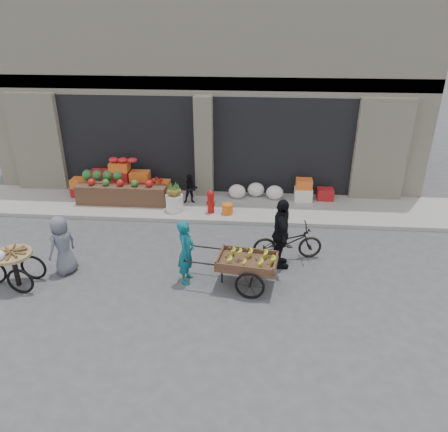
# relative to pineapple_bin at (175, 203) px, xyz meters

# --- Properties ---
(ground) EXTENTS (80.00, 80.00, 0.00)m
(ground) POSITION_rel_pineapple_bin_xyz_m (0.75, -3.60, -0.37)
(ground) COLOR #424244
(ground) RESTS_ON ground
(sidewalk) EXTENTS (18.00, 2.20, 0.12)m
(sidewalk) POSITION_rel_pineapple_bin_xyz_m (0.75, 0.50, -0.31)
(sidewalk) COLOR gray
(sidewalk) RESTS_ON ground
(building) EXTENTS (14.00, 6.45, 7.00)m
(building) POSITION_rel_pineapple_bin_xyz_m (0.75, 4.43, 3.00)
(building) COLOR beige
(building) RESTS_ON ground
(fruit_display) EXTENTS (3.10, 1.12, 1.24)m
(fruit_display) POSITION_rel_pineapple_bin_xyz_m (-1.73, 0.78, 0.30)
(fruit_display) COLOR #A5171A
(fruit_display) RESTS_ON sidewalk
(pineapple_bin) EXTENTS (0.52, 0.52, 0.50)m
(pineapple_bin) POSITION_rel_pineapple_bin_xyz_m (0.00, 0.00, 0.00)
(pineapple_bin) COLOR silver
(pineapple_bin) RESTS_ON sidewalk
(fire_hydrant) EXTENTS (0.22, 0.22, 0.71)m
(fire_hydrant) POSITION_rel_pineapple_bin_xyz_m (1.10, -0.05, 0.13)
(fire_hydrant) COLOR #A5140F
(fire_hydrant) RESTS_ON sidewalk
(orange_bucket) EXTENTS (0.32, 0.32, 0.30)m
(orange_bucket) POSITION_rel_pineapple_bin_xyz_m (1.60, -0.10, -0.10)
(orange_bucket) COLOR orange
(orange_bucket) RESTS_ON sidewalk
(right_bay_goods) EXTENTS (3.35, 0.60, 0.70)m
(right_bay_goods) POSITION_rel_pineapple_bin_xyz_m (3.36, 1.10, 0.04)
(right_bay_goods) COLOR silver
(right_bay_goods) RESTS_ON sidewalk
(seated_person) EXTENTS (0.51, 0.43, 0.93)m
(seated_person) POSITION_rel_pineapple_bin_xyz_m (0.40, 0.60, 0.21)
(seated_person) COLOR black
(seated_person) RESTS_ON sidewalk
(banana_cart) EXTENTS (2.31, 1.20, 0.92)m
(banana_cart) POSITION_rel_pineapple_bin_xyz_m (2.23, -3.59, 0.30)
(banana_cart) COLOR brown
(banana_cart) RESTS_ON ground
(vendor_woman) EXTENTS (0.43, 0.60, 1.53)m
(vendor_woman) POSITION_rel_pineapple_bin_xyz_m (0.92, -3.49, 0.39)
(vendor_woman) COLOR #0D5D6A
(vendor_woman) RESTS_ON ground
(tricycle_cart) EXTENTS (1.43, 0.88, 0.95)m
(tricycle_cart) POSITION_rel_pineapple_bin_xyz_m (-2.87, -3.97, 0.20)
(tricycle_cart) COLOR #9E7F51
(tricycle_cart) RESTS_ON ground
(vendor_grey) EXTENTS (0.74, 0.84, 1.44)m
(vendor_grey) POSITION_rel_pineapple_bin_xyz_m (-1.99, -3.36, 0.35)
(vendor_grey) COLOR slate
(vendor_grey) RESTS_ON ground
(bicycle) EXTENTS (1.78, 0.83, 0.90)m
(bicycle) POSITION_rel_pineapple_bin_xyz_m (3.25, -2.31, 0.08)
(bicycle) COLOR black
(bicycle) RESTS_ON ground
(cyclist) EXTENTS (0.56, 1.07, 1.75)m
(cyclist) POSITION_rel_pineapple_bin_xyz_m (3.05, -2.71, 0.50)
(cyclist) COLOR black
(cyclist) RESTS_ON ground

